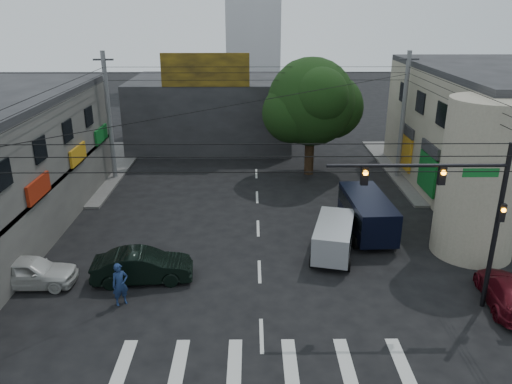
{
  "coord_description": "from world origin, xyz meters",
  "views": [
    {
      "loc": [
        -0.37,
        -19.21,
        12.05
      ],
      "look_at": [
        -0.15,
        4.0,
        3.37
      ],
      "focal_mm": 35.0,
      "sensor_mm": 36.0,
      "label": 1
    }
  ],
  "objects_px": {
    "maroon_sedan": "(507,292)",
    "silver_minivan": "(334,239)",
    "utility_pole_far_left": "(109,117)",
    "dark_sedan": "(143,266)",
    "traffic_gantry": "(459,201)",
    "white_compact": "(29,272)",
    "traffic_officer": "(120,284)",
    "utility_pole_far_right": "(403,117)",
    "street_tree": "(311,102)",
    "navy_van": "(367,215)"
  },
  "relations": [
    {
      "from": "silver_minivan",
      "to": "utility_pole_far_left",
      "type": "bearing_deg",
      "value": 63.44
    },
    {
      "from": "traffic_gantry",
      "to": "utility_pole_far_left",
      "type": "height_order",
      "value": "utility_pole_far_left"
    },
    {
      "from": "utility_pole_far_left",
      "to": "dark_sedan",
      "type": "bearing_deg",
      "value": -71.04
    },
    {
      "from": "dark_sedan",
      "to": "traffic_officer",
      "type": "height_order",
      "value": "traffic_officer"
    },
    {
      "from": "utility_pole_far_left",
      "to": "navy_van",
      "type": "distance_m",
      "value": 19.51
    },
    {
      "from": "traffic_gantry",
      "to": "dark_sedan",
      "type": "height_order",
      "value": "traffic_gantry"
    },
    {
      "from": "dark_sedan",
      "to": "navy_van",
      "type": "bearing_deg",
      "value": -71.44
    },
    {
      "from": "maroon_sedan",
      "to": "traffic_officer",
      "type": "xyz_separation_m",
      "value": [
        -16.47,
        0.27,
        0.31
      ]
    },
    {
      "from": "street_tree",
      "to": "silver_minivan",
      "type": "xyz_separation_m",
      "value": [
        -0.2,
        -13.34,
        -4.57
      ]
    },
    {
      "from": "maroon_sedan",
      "to": "street_tree",
      "type": "bearing_deg",
      "value": -62.36
    },
    {
      "from": "utility_pole_far_left",
      "to": "maroon_sedan",
      "type": "height_order",
      "value": "utility_pole_far_left"
    },
    {
      "from": "navy_van",
      "to": "silver_minivan",
      "type": "bearing_deg",
      "value": 136.4
    },
    {
      "from": "dark_sedan",
      "to": "maroon_sedan",
      "type": "relative_size",
      "value": 1.01
    },
    {
      "from": "utility_pole_far_right",
      "to": "utility_pole_far_left",
      "type": "bearing_deg",
      "value": 180.0
    },
    {
      "from": "utility_pole_far_right",
      "to": "traffic_officer",
      "type": "bearing_deg",
      "value": -134.6
    },
    {
      "from": "dark_sedan",
      "to": "traffic_officer",
      "type": "xyz_separation_m",
      "value": [
        -0.55,
        -1.93,
        0.2
      ]
    },
    {
      "from": "traffic_gantry",
      "to": "white_compact",
      "type": "xyz_separation_m",
      "value": [
        -18.32,
        1.85,
        -4.12
      ]
    },
    {
      "from": "traffic_gantry",
      "to": "utility_pole_far_right",
      "type": "relative_size",
      "value": 0.78
    },
    {
      "from": "maroon_sedan",
      "to": "silver_minivan",
      "type": "height_order",
      "value": "silver_minivan"
    },
    {
      "from": "traffic_gantry",
      "to": "utility_pole_far_left",
      "type": "relative_size",
      "value": 0.78
    },
    {
      "from": "traffic_gantry",
      "to": "traffic_officer",
      "type": "relative_size",
      "value": 3.77
    },
    {
      "from": "street_tree",
      "to": "silver_minivan",
      "type": "relative_size",
      "value": 1.93
    },
    {
      "from": "maroon_sedan",
      "to": "silver_minivan",
      "type": "xyz_separation_m",
      "value": [
        -6.7,
        4.64,
        0.26
      ]
    },
    {
      "from": "utility_pole_far_left",
      "to": "silver_minivan",
      "type": "height_order",
      "value": "utility_pole_far_left"
    },
    {
      "from": "utility_pole_far_right",
      "to": "silver_minivan",
      "type": "height_order",
      "value": "utility_pole_far_right"
    },
    {
      "from": "white_compact",
      "to": "silver_minivan",
      "type": "relative_size",
      "value": 0.93
    },
    {
      "from": "utility_pole_far_left",
      "to": "traffic_officer",
      "type": "distance_m",
      "value": 17.69
    },
    {
      "from": "utility_pole_far_right",
      "to": "dark_sedan",
      "type": "distance_m",
      "value": 22.06
    },
    {
      "from": "traffic_officer",
      "to": "traffic_gantry",
      "type": "bearing_deg",
      "value": -32.65
    },
    {
      "from": "utility_pole_far_left",
      "to": "utility_pole_far_right",
      "type": "height_order",
      "value": "same"
    },
    {
      "from": "utility_pole_far_right",
      "to": "maroon_sedan",
      "type": "xyz_separation_m",
      "value": [
        0.0,
        -16.98,
        -3.96
      ]
    },
    {
      "from": "traffic_officer",
      "to": "silver_minivan",
      "type": "bearing_deg",
      "value": -7.31
    },
    {
      "from": "dark_sedan",
      "to": "silver_minivan",
      "type": "xyz_separation_m",
      "value": [
        9.22,
        2.44,
        0.15
      ]
    },
    {
      "from": "dark_sedan",
      "to": "utility_pole_far_left",
      "type": "bearing_deg",
      "value": 13.69
    },
    {
      "from": "maroon_sedan",
      "to": "dark_sedan",
      "type": "bearing_deg",
      "value": -0.11
    },
    {
      "from": "street_tree",
      "to": "maroon_sedan",
      "type": "height_order",
      "value": "street_tree"
    },
    {
      "from": "traffic_gantry",
      "to": "silver_minivan",
      "type": "bearing_deg",
      "value": 130.77
    },
    {
      "from": "white_compact",
      "to": "utility_pole_far_left",
      "type": "bearing_deg",
      "value": -0.58
    },
    {
      "from": "street_tree",
      "to": "dark_sedan",
      "type": "relative_size",
      "value": 1.85
    },
    {
      "from": "maroon_sedan",
      "to": "traffic_gantry",
      "type": "bearing_deg",
      "value": 8.32
    },
    {
      "from": "dark_sedan",
      "to": "white_compact",
      "type": "xyz_separation_m",
      "value": [
        -5.08,
        -0.38,
        -0.04
      ]
    },
    {
      "from": "white_compact",
      "to": "traffic_officer",
      "type": "bearing_deg",
      "value": -109.47
    },
    {
      "from": "dark_sedan",
      "to": "traffic_officer",
      "type": "relative_size",
      "value": 2.46
    },
    {
      "from": "street_tree",
      "to": "utility_pole_far_right",
      "type": "distance_m",
      "value": 6.63
    },
    {
      "from": "dark_sedan",
      "to": "navy_van",
      "type": "distance_m",
      "value": 12.56
    },
    {
      "from": "maroon_sedan",
      "to": "navy_van",
      "type": "relative_size",
      "value": 0.84
    },
    {
      "from": "dark_sedan",
      "to": "silver_minivan",
      "type": "relative_size",
      "value": 1.04
    },
    {
      "from": "maroon_sedan",
      "to": "navy_van",
      "type": "distance_m",
      "value": 8.54
    },
    {
      "from": "white_compact",
      "to": "maroon_sedan",
      "type": "bearing_deg",
      "value": -95.54
    },
    {
      "from": "dark_sedan",
      "to": "white_compact",
      "type": "relative_size",
      "value": 1.12
    }
  ]
}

